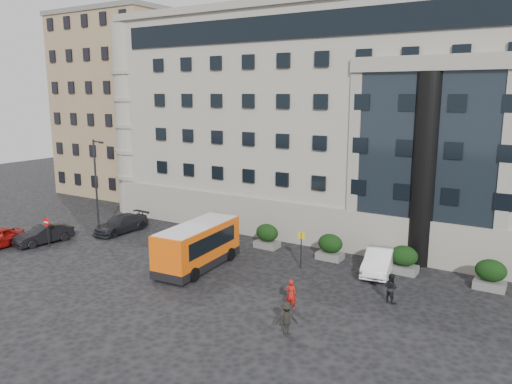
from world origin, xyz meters
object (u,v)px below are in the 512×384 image
minibus (198,244)px  white_taxi (379,261)px  hedge_b (267,236)px  hedge_a (212,226)px  bus_stop_sign (301,244)px  red_truck (175,186)px  hedge_c (330,247)px  hedge_e (491,274)px  parked_car_d (169,207)px  no_entry_sign (47,227)px  pedestrian_b (391,288)px  street_lamp (97,185)px  hedge_d (404,259)px  pedestrian_c (287,318)px  parked_car_c (121,224)px  pedestrian_a (291,294)px  parked_car_b (44,234)px

minibus → white_taxi: bearing=22.5°
hedge_b → hedge_a: bearing=180.0°
bus_stop_sign → red_truck: bearing=149.5°
hedge_b → minibus: (-1.70, -6.30, 0.72)m
hedge_c → hedge_e: (10.40, 0.00, 0.00)m
parked_car_d → hedge_c: bearing=-21.3°
no_entry_sign → pedestrian_b: (25.28, 3.78, -0.81)m
no_entry_sign → parked_car_d: size_ratio=0.53×
hedge_a → street_lamp: (-7.94, -4.80, 3.44)m
hedge_d → pedestrian_c: bearing=-102.2°
hedge_a → hedge_d: 15.60m
hedge_a → no_entry_sign: bearing=-135.5°
parked_car_d → pedestrian_b: 26.81m
minibus → red_truck: (-16.64, 16.83, -0.38)m
parked_car_d → no_entry_sign: bearing=-98.9°
parked_car_c → hedge_b: bearing=15.2°
hedge_a → street_lamp: size_ratio=0.23×
parked_car_c → pedestrian_a: 20.38m
white_taxi → pedestrian_a: pedestrian_a is taller
hedge_b → hedge_d: 10.40m
parked_car_b → white_taxi: white_taxi is taller
street_lamp → white_taxi: (22.15, 4.00, -3.58)m
hedge_b → pedestrian_c: bearing=-55.5°
parked_car_d → pedestrian_a: (20.71, -13.45, 0.25)m
hedge_a → hedge_e: 20.80m
parked_car_c → hedge_e: bearing=8.3°
hedge_c → pedestrian_c: 11.81m
bus_stop_sign → pedestrian_b: bearing=-18.4°
street_lamp → minibus: bearing=-7.5°
hedge_c → parked_car_d: hedge_c is taller
bus_stop_sign → white_taxi: size_ratio=0.53×
pedestrian_a → pedestrian_b: (4.31, 3.81, -0.01)m
hedge_b → hedge_c: 5.20m
hedge_b → hedge_e: 15.60m
hedge_e → parked_car_d: hedge_e is taller
minibus → pedestrian_b: (12.78, 1.24, -0.80)m
minibus → red_truck: bearing=130.0°
parked_car_c → hedge_d: bearing=9.6°
bus_stop_sign → parked_car_c: bearing=-179.8°
no_entry_sign → pedestrian_b: bearing=8.5°
hedge_b → bus_stop_sign: 5.19m
no_entry_sign → parked_car_d: bearing=88.9°
hedge_b → white_taxi: bearing=-5.1°
hedge_a → hedge_c: size_ratio=1.00×
hedge_b → red_truck: bearing=150.1°
street_lamp → pedestrian_c: bearing=-17.6°
hedge_e → pedestrian_b: (-4.52, -5.06, -0.08)m
parked_car_d → pedestrian_b: size_ratio=2.60×
white_taxi → pedestrian_b: (2.07, -4.26, 0.06)m
hedge_a → parked_car_d: (-8.74, 4.58, -0.32)m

